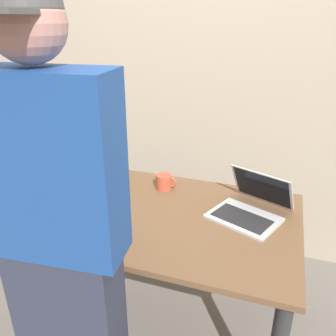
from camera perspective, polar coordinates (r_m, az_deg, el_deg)
ground_plane at (r=2.19m, az=-0.87°, el=-23.38°), size 8.00×8.00×0.00m
desk at (r=1.80m, az=-0.99°, el=-10.37°), size 1.34×0.86×0.70m
laptop at (r=1.76m, az=13.55°, el=-6.13°), size 0.42×0.44×0.21m
beer_bottle_brown at (r=2.07m, az=-8.53°, el=1.22°), size 0.07×0.07×0.30m
beer_bottle_green at (r=2.13m, az=-10.96°, el=1.31°), size 0.06×0.06×0.27m
beer_bottle_dark at (r=2.02m, az=-10.52°, el=0.43°), size 0.07×0.07×0.31m
person_figure at (r=1.26m, az=-17.48°, el=-11.67°), size 0.48×0.30×1.73m
coffee_mug at (r=1.96m, az=-0.61°, el=-2.29°), size 0.12×0.09×0.08m
back_wall at (r=2.38m, az=6.58°, el=16.20°), size 6.00×0.10×2.60m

